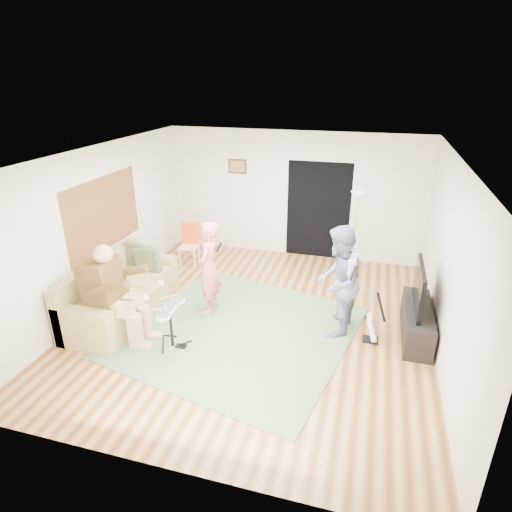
{
  "coord_description": "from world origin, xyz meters",
  "views": [
    {
      "loc": [
        1.65,
        -5.82,
        3.77
      ],
      "look_at": [
        -0.07,
        0.3,
        1.04
      ],
      "focal_mm": 30.0,
      "sensor_mm": 36.0,
      "label": 1
    }
  ],
  "objects_px": {
    "singer": "(208,268)",
    "tv_cabinet": "(417,322)",
    "guitar_spare": "(372,327)",
    "torchiere_lamp": "(356,219)",
    "drum_kit": "(171,329)",
    "dining_chair": "(190,250)",
    "television": "(419,287)",
    "guitarist": "(338,282)",
    "sofa": "(118,296)"
  },
  "relations": [
    {
      "from": "guitarist",
      "to": "television",
      "type": "relative_size",
      "value": 1.61
    },
    {
      "from": "sofa",
      "to": "guitarist",
      "type": "relative_size",
      "value": 1.32
    },
    {
      "from": "singer",
      "to": "television",
      "type": "distance_m",
      "value": 3.29
    },
    {
      "from": "dining_chair",
      "to": "drum_kit",
      "type": "bearing_deg",
      "value": -77.15
    },
    {
      "from": "drum_kit",
      "to": "television",
      "type": "bearing_deg",
      "value": 20.09
    },
    {
      "from": "guitarist",
      "to": "torchiere_lamp",
      "type": "height_order",
      "value": "guitarist"
    },
    {
      "from": "singer",
      "to": "guitar_spare",
      "type": "xyz_separation_m",
      "value": [
        2.69,
        -0.19,
        -0.56
      ]
    },
    {
      "from": "sofa",
      "to": "singer",
      "type": "bearing_deg",
      "value": 18.43
    },
    {
      "from": "torchiere_lamp",
      "to": "television",
      "type": "relative_size",
      "value": 1.59
    },
    {
      "from": "drum_kit",
      "to": "tv_cabinet",
      "type": "xyz_separation_m",
      "value": [
        3.5,
        1.26,
        -0.05
      ]
    },
    {
      "from": "guitarist",
      "to": "dining_chair",
      "type": "height_order",
      "value": "guitarist"
    },
    {
      "from": "tv_cabinet",
      "to": "singer",
      "type": "bearing_deg",
      "value": -177.86
    },
    {
      "from": "guitar_spare",
      "to": "television",
      "type": "distance_m",
      "value": 0.91
    },
    {
      "from": "guitarist",
      "to": "dining_chair",
      "type": "relative_size",
      "value": 1.97
    },
    {
      "from": "television",
      "to": "drum_kit",
      "type": "bearing_deg",
      "value": -159.91
    },
    {
      "from": "guitarist",
      "to": "torchiere_lamp",
      "type": "distance_m",
      "value": 2.17
    },
    {
      "from": "guitarist",
      "to": "guitar_spare",
      "type": "bearing_deg",
      "value": 83.53
    },
    {
      "from": "torchiere_lamp",
      "to": "dining_chair",
      "type": "height_order",
      "value": "torchiere_lamp"
    },
    {
      "from": "sofa",
      "to": "singer",
      "type": "height_order",
      "value": "singer"
    },
    {
      "from": "sofa",
      "to": "torchiere_lamp",
      "type": "height_order",
      "value": "torchiere_lamp"
    },
    {
      "from": "singer",
      "to": "dining_chair",
      "type": "distance_m",
      "value": 2.12
    },
    {
      "from": "drum_kit",
      "to": "guitarist",
      "type": "relative_size",
      "value": 0.39
    },
    {
      "from": "tv_cabinet",
      "to": "dining_chair",
      "type": "bearing_deg",
      "value": 160.27
    },
    {
      "from": "singer",
      "to": "dining_chair",
      "type": "bearing_deg",
      "value": -152.53
    },
    {
      "from": "guitarist",
      "to": "guitar_spare",
      "type": "height_order",
      "value": "guitarist"
    },
    {
      "from": "drum_kit",
      "to": "guitarist",
      "type": "distance_m",
      "value": 2.58
    },
    {
      "from": "guitar_spare",
      "to": "tv_cabinet",
      "type": "bearing_deg",
      "value": 25.58
    },
    {
      "from": "drum_kit",
      "to": "singer",
      "type": "bearing_deg",
      "value": 82.06
    },
    {
      "from": "guitar_spare",
      "to": "torchiere_lamp",
      "type": "distance_m",
      "value": 2.49
    },
    {
      "from": "dining_chair",
      "to": "tv_cabinet",
      "type": "xyz_separation_m",
      "value": [
        4.47,
        -1.6,
        -0.07
      ]
    },
    {
      "from": "guitarist",
      "to": "television",
      "type": "height_order",
      "value": "guitarist"
    },
    {
      "from": "drum_kit",
      "to": "guitar_spare",
      "type": "relative_size",
      "value": 0.82
    },
    {
      "from": "guitar_spare",
      "to": "dining_chair",
      "type": "height_order",
      "value": "dining_chair"
    },
    {
      "from": "sofa",
      "to": "singer",
      "type": "xyz_separation_m",
      "value": [
        1.46,
        0.49,
        0.49
      ]
    },
    {
      "from": "guitar_spare",
      "to": "dining_chair",
      "type": "relative_size",
      "value": 0.95
    },
    {
      "from": "torchiere_lamp",
      "to": "drum_kit",
      "type": "bearing_deg",
      "value": -126.5
    },
    {
      "from": "singer",
      "to": "tv_cabinet",
      "type": "distance_m",
      "value": 3.39
    },
    {
      "from": "guitar_spare",
      "to": "television",
      "type": "bearing_deg",
      "value": 27.41
    },
    {
      "from": "sofa",
      "to": "television",
      "type": "distance_m",
      "value": 4.82
    },
    {
      "from": "sofa",
      "to": "television",
      "type": "xyz_separation_m",
      "value": [
        4.75,
        0.61,
        0.54
      ]
    },
    {
      "from": "torchiere_lamp",
      "to": "tv_cabinet",
      "type": "distance_m",
      "value": 2.44
    },
    {
      "from": "drum_kit",
      "to": "guitar_spare",
      "type": "xyz_separation_m",
      "value": [
        2.85,
        0.95,
        -0.06
      ]
    },
    {
      "from": "sofa",
      "to": "dining_chair",
      "type": "relative_size",
      "value": 2.6
    },
    {
      "from": "guitar_spare",
      "to": "singer",
      "type": "bearing_deg",
      "value": 176.06
    },
    {
      "from": "sofa",
      "to": "tv_cabinet",
      "type": "bearing_deg",
      "value": 7.26
    },
    {
      "from": "singer",
      "to": "torchiere_lamp",
      "type": "bearing_deg",
      "value": 127.47
    },
    {
      "from": "guitarist",
      "to": "torchiere_lamp",
      "type": "xyz_separation_m",
      "value": [
        0.1,
        2.15,
        0.31
      ]
    },
    {
      "from": "tv_cabinet",
      "to": "television",
      "type": "bearing_deg",
      "value": 180.0
    },
    {
      "from": "singer",
      "to": "torchiere_lamp",
      "type": "height_order",
      "value": "torchiere_lamp"
    },
    {
      "from": "drum_kit",
      "to": "torchiere_lamp",
      "type": "height_order",
      "value": "torchiere_lamp"
    }
  ]
}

